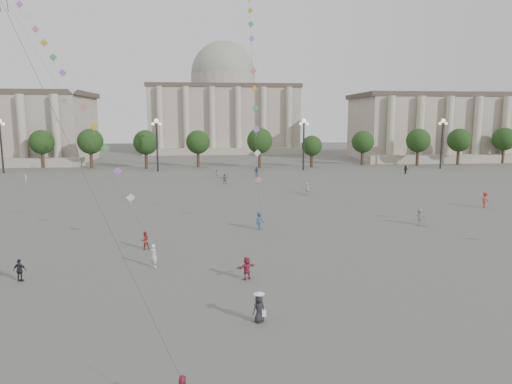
{
  "coord_description": "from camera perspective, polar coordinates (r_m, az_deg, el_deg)",
  "views": [
    {
      "loc": [
        -3.83,
        -23.65,
        10.63
      ],
      "look_at": [
        -0.45,
        12.0,
        4.86
      ],
      "focal_mm": 32.0,
      "sensor_mm": 36.0,
      "label": 1
    }
  ],
  "objects": [
    {
      "name": "ground",
      "position": [
        26.21,
        3.57,
        -14.79
      ],
      "size": [
        360.0,
        360.0,
        0.0
      ],
      "primitive_type": "plane",
      "color": "#555350",
      "rests_on": "ground"
    },
    {
      "name": "hall_east",
      "position": [
        141.55,
        28.67,
        7.15
      ],
      "size": [
        84.0,
        26.22,
        17.2
      ],
      "color": "#A29587",
      "rests_on": "ground"
    },
    {
      "name": "hall_central",
      "position": [
        152.96,
        -4.05,
        10.48
      ],
      "size": [
        48.3,
        34.3,
        35.5
      ],
      "color": "#A29587",
      "rests_on": "ground"
    },
    {
      "name": "tree_row",
      "position": [
        101.86,
        -3.27,
        6.19
      ],
      "size": [
        137.12,
        5.12,
        8.0
      ],
      "color": "#332519",
      "rests_on": "ground"
    },
    {
      "name": "lamp_post_far_west",
      "position": [
        102.35,
        -29.32,
        6.15
      ],
      "size": [
        2.0,
        0.9,
        10.65
      ],
      "color": "#262628",
      "rests_on": "ground"
    },
    {
      "name": "lamp_post_mid_west",
      "position": [
        94.37,
        -12.3,
        6.95
      ],
      "size": [
        2.0,
        0.9,
        10.65
      ],
      "color": "#262628",
      "rests_on": "ground"
    },
    {
      "name": "lamp_post_mid_east",
      "position": [
        95.58,
        6.0,
        7.13
      ],
      "size": [
        2.0,
        0.9,
        10.65
      ],
      "color": "#262628",
      "rests_on": "ground"
    },
    {
      "name": "lamp_post_far_east",
      "position": [
        105.67,
        22.27,
        6.7
      ],
      "size": [
        2.0,
        0.9,
        10.65
      ],
      "color": "#262628",
      "rests_on": "ground"
    },
    {
      "name": "person_crowd_0",
      "position": [
        84.97,
        0.05,
        2.58
      ],
      "size": [
        1.14,
        0.82,
        1.8
      ],
      "primitive_type": "imported",
      "rotation": [
        0.0,
        0.0,
        0.4
      ],
      "color": "#344875",
      "rests_on": "ground"
    },
    {
      "name": "person_crowd_4",
      "position": [
        82.93,
        -4.85,
        2.36
      ],
      "size": [
        1.7,
        1.05,
        1.75
      ],
      "primitive_type": "imported",
      "rotation": [
        0.0,
        0.0,
        3.5
      ],
      "color": "#B5B6B2",
      "rests_on": "ground"
    },
    {
      "name": "person_crowd_6",
      "position": [
        48.94,
        19.78,
        -2.95
      ],
      "size": [
        1.14,
        0.76,
        1.65
      ],
      "primitive_type": "imported",
      "rotation": [
        0.0,
        0.0,
        6.14
      ],
      "color": "slate",
      "rests_on": "ground"
    },
    {
      "name": "person_crowd_7",
      "position": [
        65.16,
        6.41,
        0.47
      ],
      "size": [
        1.63,
        0.57,
        1.73
      ],
      "primitive_type": "imported",
      "rotation": [
        0.0,
        0.0,
        3.1
      ],
      "color": "silver",
      "rests_on": "ground"
    },
    {
      "name": "person_crowd_8",
      "position": [
        61.61,
        26.73,
        -0.86
      ],
      "size": [
        1.44,
        1.23,
        1.93
      ],
      "primitive_type": "imported",
      "rotation": [
        0.0,
        0.0,
        0.5
      ],
      "color": "#983429",
      "rests_on": "ground"
    },
    {
      "name": "person_crowd_9",
      "position": [
        93.31,
        18.2,
        2.66
      ],
      "size": [
        1.53,
        1.29,
        1.66
      ],
      "primitive_type": "imported",
      "rotation": [
        0.0,
        0.0,
        0.62
      ],
      "color": "black",
      "rests_on": "ground"
    },
    {
      "name": "person_crowd_10",
      "position": [
        85.17,
        -26.81,
        1.51
      ],
      "size": [
        0.4,
        0.58,
        1.54
      ],
      "primitive_type": "imported",
      "rotation": [
        0.0,
        0.0,
        1.63
      ],
      "color": "#B7B6B2",
      "rests_on": "ground"
    },
    {
      "name": "person_crowd_12",
      "position": [
        75.65,
        -3.91,
        1.68
      ],
      "size": [
        1.57,
        0.7,
        1.64
      ],
      "primitive_type": "imported",
      "rotation": [
        0.0,
        0.0,
        3.0
      ],
      "color": "slate",
      "rests_on": "ground"
    },
    {
      "name": "person_crowd_13",
      "position": [
        34.01,
        -12.64,
        -7.77
      ],
      "size": [
        0.73,
        0.74,
        1.72
      ],
      "primitive_type": "imported",
      "rotation": [
        0.0,
        0.0,
        2.35
      ],
      "color": "silver",
      "rests_on": "ground"
    },
    {
      "name": "tourist_2",
      "position": [
        30.82,
        -1.17,
        -9.49
      ],
      "size": [
        1.48,
        1.1,
        1.55
      ],
      "primitive_type": "imported",
      "rotation": [
        0.0,
        0.0,
        3.65
      ],
      "color": "#932841",
      "rests_on": "ground"
    },
    {
      "name": "tourist_4",
      "position": [
        34.2,
        -27.42,
        -8.69
      ],
      "size": [
        0.94,
        0.52,
        1.52
      ],
      "primitive_type": "imported",
      "rotation": [
        0.0,
        0.0,
        2.97
      ],
      "color": "black",
      "rests_on": "ground"
    },
    {
      "name": "kite_flyer_0",
      "position": [
        38.75,
        -13.72,
        -5.9
      ],
      "size": [
        0.88,
        0.79,
        1.48
      ],
      "primitive_type": "imported",
      "rotation": [
        0.0,
        0.0,
        3.53
      ],
      "color": "maroon",
      "rests_on": "ground"
    },
    {
      "name": "kite_flyer_1",
      "position": [
        44.2,
        0.45,
        -3.58
      ],
      "size": [
        1.29,
        1.27,
        1.78
      ],
      "primitive_type": "imported",
      "rotation": [
        0.0,
        0.0,
        0.76
      ],
      "color": "#314A70",
      "rests_on": "ground"
    },
    {
      "name": "hat_person",
      "position": [
        24.72,
        0.39,
        -14.25
      ],
      "size": [
        0.86,
        0.77,
        1.69
      ],
      "color": "black",
      "rests_on": "ground"
    },
    {
      "name": "kite_train_west",
      "position": [
        61.26,
        -28.12,
        20.44
      ],
      "size": [
        30.81,
        34.8,
        62.22
      ],
      "color": "#3F3F3F",
      "rests_on": "ground"
    }
  ]
}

